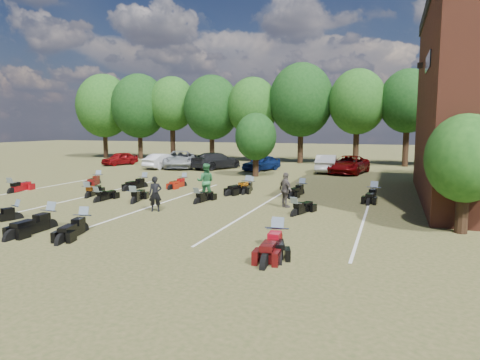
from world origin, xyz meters
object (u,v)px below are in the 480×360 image
at_px(person_black, 155,194).
at_px(motorcycle_7, 12,193).
at_px(car_4, 261,163).
at_px(person_grey, 286,190).
at_px(car_0, 120,159).
at_px(motorcycle_14, 98,184).
at_px(person_green, 206,181).
at_px(motorcycle_3, 50,228).

distance_m(person_black, motorcycle_7, 10.98).
distance_m(car_4, person_grey, 17.30).
distance_m(car_0, motorcycle_14, 14.39).
distance_m(person_green, motorcycle_3, 8.65).
distance_m(car_4, person_green, 15.38).
distance_m(car_0, car_4, 15.05).
relative_size(car_0, motorcycle_7, 1.67).
xyz_separation_m(car_4, motorcycle_7, (-10.12, -17.24, -0.68)).
height_order(car_0, motorcycle_7, car_0).
xyz_separation_m(person_black, motorcycle_7, (-10.79, 1.90, -0.81)).
xyz_separation_m(car_4, motorcycle_3, (-1.48, -23.37, -0.68)).
bearing_deg(person_black, motorcycle_14, 118.29).
relative_size(person_grey, motorcycle_7, 0.74).
bearing_deg(car_4, motorcycle_7, -97.65).
bearing_deg(motorcycle_14, motorcycle_3, -78.55).
xyz_separation_m(car_0, person_green, (16.52, -15.69, 0.31)).
xyz_separation_m(person_green, motorcycle_14, (-9.44, 3.18, -0.97)).
xyz_separation_m(person_grey, motorcycle_7, (-16.20, -1.05, -0.86)).
bearing_deg(motorcycle_14, person_green, -37.13).
relative_size(car_0, motorcycle_14, 1.68).
relative_size(car_4, person_grey, 2.34).
height_order(person_black, person_green, person_green).
height_order(person_black, motorcycle_3, person_black).
distance_m(person_grey, motorcycle_14, 14.65).
height_order(person_black, person_grey, person_grey).
bearing_deg(motorcycle_14, car_0, 100.97).
relative_size(person_black, person_green, 0.84).
distance_m(person_black, person_grey, 6.17).
height_order(person_grey, motorcycle_14, person_grey).
bearing_deg(motorcycle_14, person_black, -57.61).
bearing_deg(motorcycle_7, motorcycle_14, -121.71).
bearing_deg(motorcycle_7, motorcycle_3, 135.73).
xyz_separation_m(person_black, person_grey, (5.42, 2.95, 0.04)).
distance_m(motorcycle_3, motorcycle_14, 12.98).
height_order(car_4, person_green, person_green).
bearing_deg(motorcycle_3, car_4, 85.53).
distance_m(person_black, person_green, 3.92).
height_order(car_4, motorcycle_3, car_4).
height_order(car_4, person_black, person_black).
relative_size(car_4, motorcycle_3, 1.59).
xyz_separation_m(person_black, motorcycle_14, (-8.64, 7.01, -0.81)).
xyz_separation_m(car_4, person_grey, (6.08, -16.19, 0.17)).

